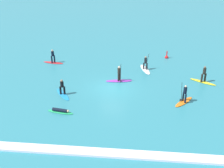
% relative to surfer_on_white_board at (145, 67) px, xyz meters
% --- Properties ---
extents(ground_plane, '(120.00, 120.00, 0.00)m').
position_rel_surfer_on_white_board_xyz_m(ground_plane, '(-3.53, -5.47, -0.40)').
color(ground_plane, teal).
rests_on(ground_plane, ground).
extents(surfer_on_white_board, '(1.59, 3.30, 2.02)m').
position_rel_surfer_on_white_board_xyz_m(surfer_on_white_board, '(0.00, 0.00, 0.00)').
color(surfer_on_white_board, white).
rests_on(surfer_on_white_board, ground_plane).
extents(surfer_on_green_board, '(2.52, 0.95, 0.40)m').
position_rel_surfer_on_white_board_xyz_m(surfer_on_green_board, '(-7.70, -10.82, -0.25)').
color(surfer_on_green_board, '#23B266').
rests_on(surfer_on_green_board, ground_plane).
extents(surfer_on_yellow_board, '(2.81, 2.08, 1.91)m').
position_rel_surfer_on_white_board_xyz_m(surfer_on_yellow_board, '(6.36, -2.99, 0.14)').
color(surfer_on_yellow_board, yellow).
rests_on(surfer_on_yellow_board, ground_plane).
extents(surfer_on_purple_board, '(3.02, 1.13, 2.19)m').
position_rel_surfer_on_white_board_xyz_m(surfer_on_purple_board, '(-2.93, -3.62, 0.07)').
color(surfer_on_purple_board, purple).
rests_on(surfer_on_purple_board, ground_plane).
extents(surfer_on_blue_board, '(2.24, 2.78, 1.68)m').
position_rel_surfer_on_white_board_xyz_m(surfer_on_blue_board, '(-8.37, -7.41, 0.09)').
color(surfer_on_blue_board, '#1E8CD1').
rests_on(surfer_on_blue_board, ground_plane).
extents(surfer_on_orange_board, '(2.22, 2.51, 2.04)m').
position_rel_surfer_on_white_board_xyz_m(surfer_on_orange_board, '(3.67, -7.81, 0.07)').
color(surfer_on_orange_board, orange).
rests_on(surfer_on_orange_board, ground_plane).
extents(surfer_on_red_board, '(2.80, 1.05, 1.81)m').
position_rel_surfer_on_white_board_xyz_m(surfer_on_red_board, '(-11.82, 1.10, 0.17)').
color(surfer_on_red_board, red).
rests_on(surfer_on_red_board, ground_plane).
extents(marker_buoy, '(0.48, 0.48, 1.12)m').
position_rel_surfer_on_white_board_xyz_m(marker_buoy, '(2.91, 4.36, -0.22)').
color(marker_buoy, red).
rests_on(marker_buoy, ground_plane).
extents(wave_crest, '(18.87, 0.90, 0.18)m').
position_rel_surfer_on_white_board_xyz_m(wave_crest, '(-3.53, -16.14, -0.31)').
color(wave_crest, white).
rests_on(wave_crest, ground_plane).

